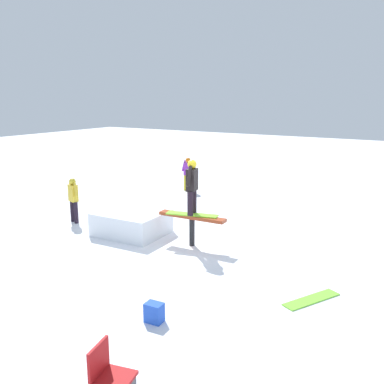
% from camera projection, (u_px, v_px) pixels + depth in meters
% --- Properties ---
extents(ground_plane, '(60.00, 60.00, 0.00)m').
position_uv_depth(ground_plane, '(192.00, 245.00, 11.00)').
color(ground_plane, white).
extents(rail_feature, '(1.83, 0.36, 0.81)m').
position_uv_depth(rail_feature, '(192.00, 221.00, 10.85)').
color(rail_feature, black).
rests_on(rail_feature, ground).
extents(snow_kicker_ramp, '(1.86, 1.58, 0.64)m').
position_uv_depth(snow_kicker_ramp, '(132.00, 223.00, 11.83)').
color(snow_kicker_ramp, white).
rests_on(snow_kicker_ramp, ground).
extents(main_rider_on_rail, '(1.36, 0.75, 1.42)m').
position_uv_depth(main_rider_on_rail, '(192.00, 188.00, 10.66)').
color(main_rider_on_rail, '#87E02F').
rests_on(main_rider_on_rail, rail_feature).
extents(bystander_purple, '(0.58, 0.20, 1.34)m').
position_uv_depth(bystander_purple, '(188.00, 172.00, 17.08)').
color(bystander_purple, gold).
rests_on(bystander_purple, ground).
extents(bystander_yellow, '(0.56, 0.27, 1.36)m').
position_uv_depth(bystander_yellow, '(73.00, 198.00, 12.82)').
color(bystander_yellow, black).
rests_on(bystander_yellow, ground).
extents(loose_snowboard_lime, '(0.82, 1.24, 0.02)m').
position_uv_depth(loose_snowboard_lime, '(311.00, 299.00, 8.07)').
color(loose_snowboard_lime, '#85E33C').
rests_on(loose_snowboard_lime, ground).
extents(folding_chair, '(0.52, 0.52, 0.88)m').
position_uv_depth(folding_chair, '(110.00, 381.00, 5.15)').
color(folding_chair, '#3F3F44').
rests_on(folding_chair, ground).
extents(backpack_on_snow, '(0.32, 0.24, 0.34)m').
position_uv_depth(backpack_on_snow, '(154.00, 313.00, 7.26)').
color(backpack_on_snow, blue).
rests_on(backpack_on_snow, ground).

